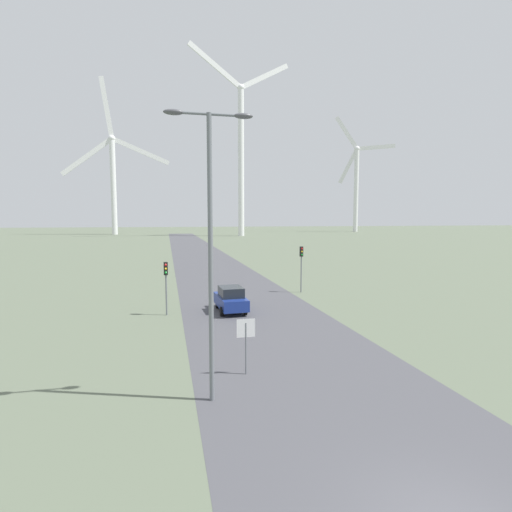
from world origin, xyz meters
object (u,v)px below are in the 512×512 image
at_px(wind_turbine_left, 113,172).
at_px(wind_turbine_right, 356,180).
at_px(traffic_light_post_near_left, 166,276).
at_px(streetlamp, 210,225).
at_px(stop_sign_near, 246,336).
at_px(traffic_light_post_near_right, 301,259).
at_px(wind_turbine_center, 241,146).
at_px(car_approaching, 231,299).

distance_m(wind_turbine_left, wind_turbine_right, 111.74).
bearing_deg(traffic_light_post_near_left, wind_turbine_right, 59.32).
relative_size(streetlamp, wind_turbine_right, 0.19).
bearing_deg(streetlamp, stop_sign_near, 51.48).
xyz_separation_m(traffic_light_post_near_left, wind_turbine_left, (-20.47, 143.60, 22.27)).
xyz_separation_m(stop_sign_near, traffic_light_post_near_right, (8.65, 17.72, 1.35)).
relative_size(traffic_light_post_near_right, wind_turbine_left, 0.07).
bearing_deg(streetlamp, wind_turbine_right, 61.87).
xyz_separation_m(wind_turbine_center, wind_turbine_right, (63.25, 33.28, -8.17)).
relative_size(traffic_light_post_near_left, wind_turbine_left, 0.06).
bearing_deg(traffic_light_post_near_right, traffic_light_post_near_left, -152.94).
relative_size(wind_turbine_left, wind_turbine_center, 0.93).
relative_size(stop_sign_near, wind_turbine_right, 0.04).
bearing_deg(wind_turbine_left, traffic_light_post_near_right, -76.71).
height_order(streetlamp, wind_turbine_left, wind_turbine_left).
distance_m(car_approaching, wind_turbine_right, 177.32).
bearing_deg(traffic_light_post_near_left, wind_turbine_center, 77.03).
relative_size(stop_sign_near, wind_turbine_center, 0.04).
bearing_deg(wind_turbine_right, traffic_light_post_near_right, -118.21).
xyz_separation_m(stop_sign_near, wind_turbine_left, (-23.82, 155.19, 23.29)).
relative_size(streetlamp, traffic_light_post_near_right, 2.50).
bearing_deg(car_approaching, traffic_light_post_near_left, -178.29).
xyz_separation_m(streetlamp, car_approaching, (2.92, 13.88, -5.61)).
height_order(streetlamp, traffic_light_post_near_left, streetlamp).
distance_m(traffic_light_post_near_left, wind_turbine_left, 146.75).
height_order(traffic_light_post_near_left, car_approaching, traffic_light_post_near_left).
relative_size(stop_sign_near, traffic_light_post_near_left, 0.66).
height_order(streetlamp, stop_sign_near, streetlamp).
xyz_separation_m(stop_sign_near, wind_turbine_center, (24.26, 131.44, 31.50)).
height_order(streetlamp, wind_turbine_right, wind_turbine_right).
xyz_separation_m(streetlamp, traffic_light_post_near_left, (-1.64, 13.74, -3.78)).
distance_m(stop_sign_near, car_approaching, 11.81).
bearing_deg(wind_turbine_right, streetlamp, -118.13).
height_order(car_approaching, wind_turbine_center, wind_turbine_center).
bearing_deg(car_approaching, streetlamp, -101.87).
bearing_deg(streetlamp, traffic_light_post_near_right, 62.46).
bearing_deg(traffic_light_post_near_left, wind_turbine_left, 98.11).
bearing_deg(wind_turbine_center, streetlamp, -101.00).
distance_m(traffic_light_post_near_left, wind_turbine_center, 126.72).
height_order(wind_turbine_left, wind_turbine_center, wind_turbine_center).
xyz_separation_m(car_approaching, wind_turbine_left, (-25.02, 143.47, 24.10)).
xyz_separation_m(wind_turbine_left, wind_turbine_center, (48.08, -23.74, 8.20)).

